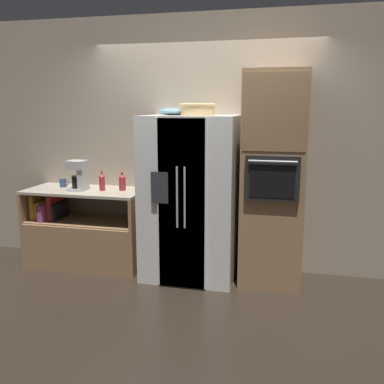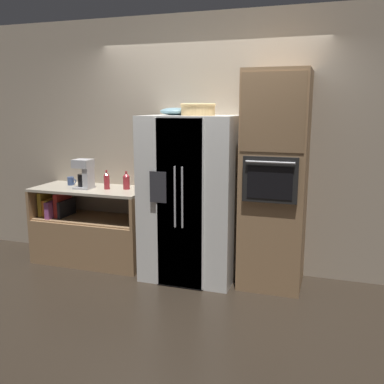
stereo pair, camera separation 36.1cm
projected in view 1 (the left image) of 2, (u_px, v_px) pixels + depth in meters
The scene contains 11 objects.
ground_plane at pixel (197, 276), 4.66m from camera, with size 20.00×20.00×0.00m, color black.
wall_back at pixel (206, 144), 4.78m from camera, with size 12.00×0.06×2.80m.
counter_left at pixel (86, 237), 4.97m from camera, with size 1.35×0.62×0.89m.
refrigerator at pixel (190, 198), 4.52m from camera, with size 0.97×0.76×1.73m.
wall_oven at pixel (274, 180), 4.34m from camera, with size 0.62×0.68×2.16m.
wicker_basket at pixel (198, 109), 4.31m from camera, with size 0.36×0.36×0.12m.
fruit_bowl at pixel (173, 111), 4.46m from camera, with size 0.31×0.31×0.08m.
bottle_tall at pixel (102, 182), 4.78m from camera, with size 0.07×0.07×0.22m.
bottle_short at pixel (122, 182), 4.80m from camera, with size 0.08×0.08×0.21m.
mug at pixel (63, 183), 5.00m from camera, with size 0.11×0.08×0.10m.
coffee_maker at pixel (79, 174), 4.77m from camera, with size 0.20×0.18×0.34m.
Camera 1 is at (0.97, -4.28, 1.82)m, focal length 40.00 mm.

